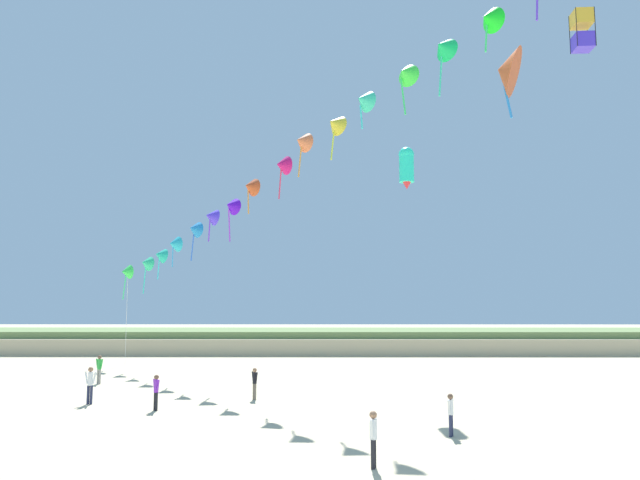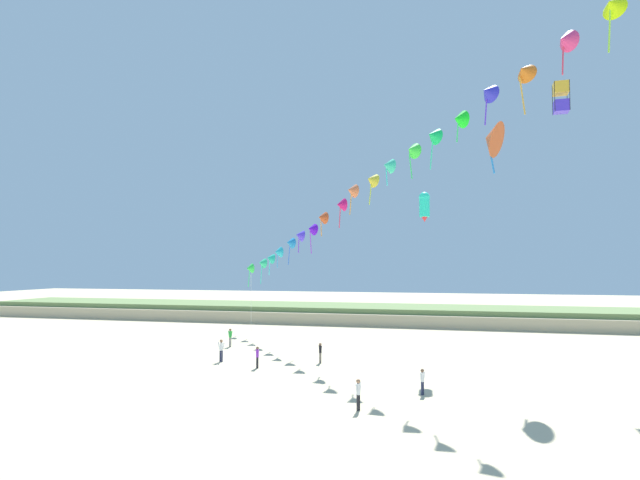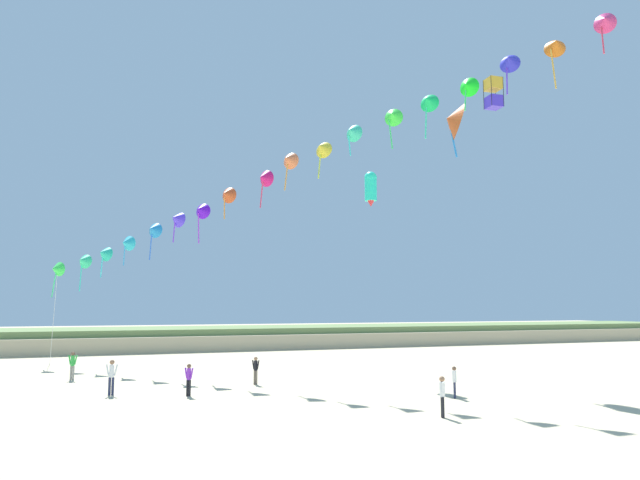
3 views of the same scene
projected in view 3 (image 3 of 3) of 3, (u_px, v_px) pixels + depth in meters
The scene contains 12 objects.
ground_plane at pixel (474, 444), 18.54m from camera, with size 240.00×240.00×0.00m, color beige.
dune_ridge at pixel (225, 337), 61.57m from camera, with size 120.00×12.37×2.14m.
person_near_left at pixel (112, 375), 28.68m from camera, with size 0.62×0.24×1.76m.
person_near_right at pixel (442, 394), 22.97m from camera, with size 0.28×0.56×1.64m.
person_mid_center at pixel (454, 380), 27.78m from camera, with size 0.34×0.49×1.52m.
person_far_left at pixel (73, 364), 34.39m from camera, with size 0.57×0.35×1.70m.
person_far_right at pixel (189, 377), 28.37m from camera, with size 0.44×0.46×1.58m.
person_far_center at pixel (256, 368), 32.49m from camera, with size 0.39×0.49×1.57m.
kite_banner_string at pixel (290, 165), 36.23m from camera, with size 30.61×30.41×20.37m.
large_kite_low_lead at pixel (453, 120), 37.54m from camera, with size 2.50×3.03×3.90m.
large_kite_mid_trail at pixel (493, 93), 42.10m from camera, with size 1.11×1.11×2.26m.
large_kite_high_solo at pixel (371, 188), 37.88m from camera, with size 0.95×0.95×2.36m.
Camera 3 is at (-11.16, -16.39, 4.49)m, focal length 32.00 mm.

